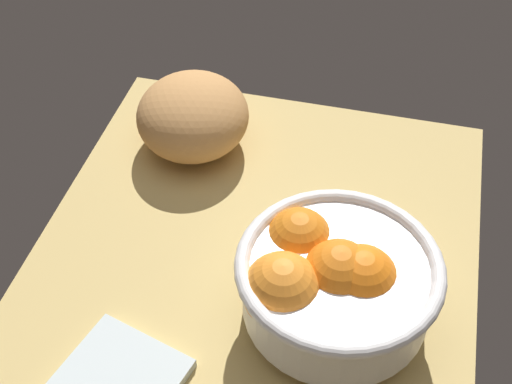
% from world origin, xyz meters
% --- Properties ---
extents(ground_plane, '(0.66, 0.52, 0.03)m').
position_xyz_m(ground_plane, '(0.00, 0.00, -0.01)').
color(ground_plane, tan).
extents(fruit_bowl, '(0.22, 0.22, 0.11)m').
position_xyz_m(fruit_bowl, '(0.04, 0.10, 0.06)').
color(fruit_bowl, white).
rests_on(fruit_bowl, ground).
extents(bread_loaf, '(0.19, 0.18, 0.10)m').
position_xyz_m(bread_loaf, '(-0.20, -0.13, 0.05)').
color(bread_loaf, tan).
rests_on(bread_loaf, ground).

